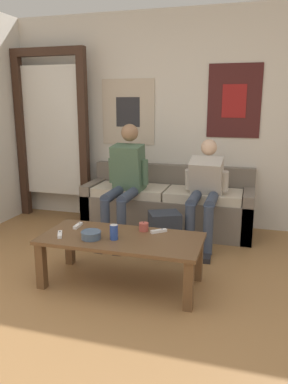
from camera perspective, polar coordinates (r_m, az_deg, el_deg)
ground_plane at (r=2.55m, az=-4.87°, el=-22.45°), size 18.00×18.00×0.00m
wall_back at (r=4.62m, az=6.80°, el=10.70°), size 10.00×0.07×2.55m
door_frame at (r=5.01m, az=-13.90°, el=9.73°), size 1.00×0.10×2.15m
couch at (r=4.48m, az=3.64°, el=-2.21°), size 1.98×0.66×0.75m
coffee_table at (r=3.12m, az=-3.48°, el=-7.95°), size 1.32×0.61×0.42m
person_seated_adult at (r=4.15m, az=-2.92°, el=2.19°), size 0.47×0.86×1.26m
person_seated_teen at (r=3.99m, az=9.22°, el=0.49°), size 0.47×0.88×1.11m
backpack at (r=3.76m, az=3.17°, el=-6.53°), size 0.38×0.37×0.44m
ceramic_bowl at (r=3.07m, az=-8.07°, el=-6.42°), size 0.17×0.17×0.07m
pillar_candle at (r=3.22m, az=-0.04°, el=-5.33°), size 0.08×0.08×0.08m
drink_can_blue at (r=3.03m, az=-4.61°, el=-6.11°), size 0.07×0.07×0.12m
game_controller_near_left at (r=3.19m, az=-12.70°, el=-6.33°), size 0.10×0.14×0.03m
game_controller_near_right at (r=3.20m, az=2.26°, el=-5.96°), size 0.13×0.12×0.03m
game_controller_far_center at (r=3.38m, az=-10.03°, el=-5.05°), size 0.04×0.15×0.03m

